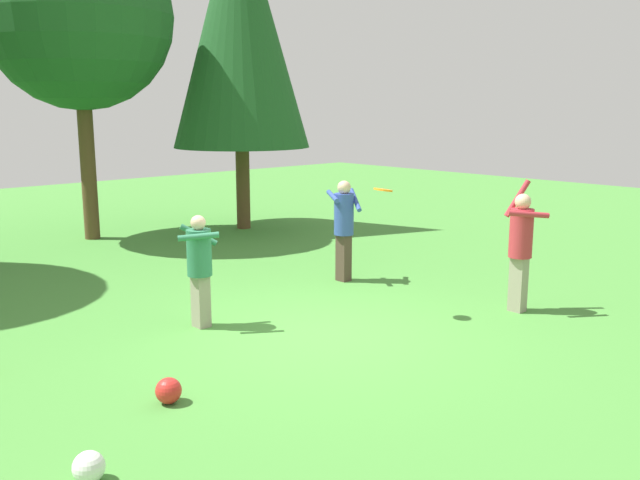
{
  "coord_description": "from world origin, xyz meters",
  "views": [
    {
      "loc": [
        -5.97,
        -6.46,
        3.02
      ],
      "look_at": [
        0.82,
        0.87,
        1.05
      ],
      "focal_mm": 38.31,
      "sensor_mm": 36.0,
      "label": 1
    }
  ],
  "objects": [
    {
      "name": "ground_plane",
      "position": [
        0.0,
        0.0,
        0.0
      ],
      "size": [
        40.0,
        40.0,
        0.0
      ],
      "primitive_type": "plane",
      "color": "#478C38"
    },
    {
      "name": "person_thrower",
      "position": [
        2.86,
        -1.26,
        1.06
      ],
      "size": [
        0.68,
        0.68,
        1.96
      ],
      "rotation": [
        0.0,
        0.0,
        2.53
      ],
      "color": "gray",
      "rests_on": "ground_plane"
    },
    {
      "name": "person_catcher",
      "position": [
        -1.01,
        1.33,
        0.92
      ],
      "size": [
        0.71,
        0.69,
        1.57
      ],
      "rotation": [
        0.0,
        0.0,
        -0.57
      ],
      "color": "gray",
      "rests_on": "ground_plane"
    },
    {
      "name": "person_bystander",
      "position": [
        2.23,
        1.79,
        1.05
      ],
      "size": [
        0.71,
        0.76,
        1.76
      ],
      "rotation": [
        0.0,
        0.0,
        -2.09
      ],
      "color": "#4C382D",
      "rests_on": "ground_plane"
    },
    {
      "name": "frisbee",
      "position": [
        1.16,
        -0.07,
        1.86
      ],
      "size": [
        0.33,
        0.33,
        0.07
      ],
      "color": "orange"
    },
    {
      "name": "ball_red",
      "position": [
        -2.64,
        -0.56,
        0.14
      ],
      "size": [
        0.27,
        0.27,
        0.27
      ],
      "primitive_type": "sphere",
      "color": "red",
      "rests_on": "ground_plane"
    },
    {
      "name": "ball_white",
      "position": [
        -3.9,
        -1.45,
        0.13
      ],
      "size": [
        0.27,
        0.27,
        0.27
      ],
      "primitive_type": "sphere",
      "color": "white",
      "rests_on": "ground_plane"
    },
    {
      "name": "tree_right",
      "position": [
        4.09,
        7.22,
        4.94
      ],
      "size": [
        3.31,
        3.31,
        7.9
      ],
      "color": "brown",
      "rests_on": "ground_plane"
    },
    {
      "name": "tree_center",
      "position": [
        0.69,
        8.49,
        4.94
      ],
      "size": [
        4.1,
        4.1,
        7.0
      ],
      "color": "brown",
      "rests_on": "ground_plane"
    }
  ]
}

